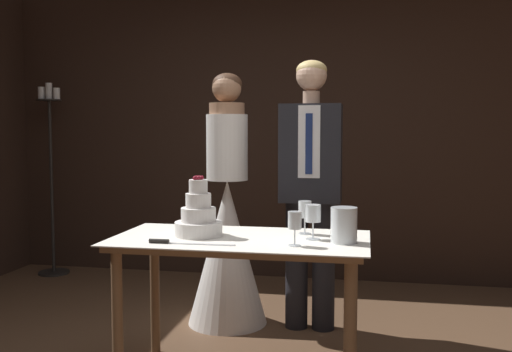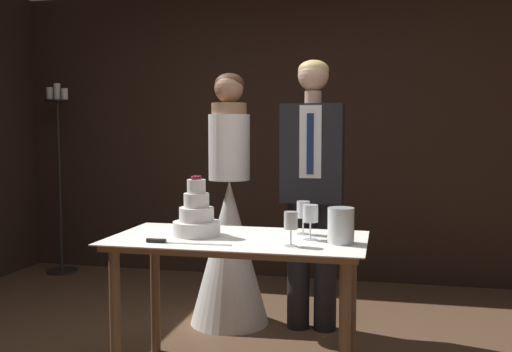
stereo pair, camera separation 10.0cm
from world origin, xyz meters
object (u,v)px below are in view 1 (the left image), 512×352
object	(u,v)px
tiered_cake	(198,217)
cake_knife	(175,242)
wine_glass_near	(313,215)
candle_stand	(51,179)
cake_table	(240,256)
bride	(227,233)
wine_glass_middle	(295,221)
hurricane_candle	(344,226)
wine_glass_far	(305,211)
groom	(311,181)

from	to	relation	value
tiered_cake	cake_knife	xyz separation A→B (m)	(-0.05, -0.23, -0.09)
wine_glass_near	candle_stand	xyz separation A→B (m)	(-2.57, 1.86, -0.01)
cake_table	bride	world-z (taller)	bride
tiered_cake	cake_table	bearing A→B (deg)	-1.73
cake_knife	wine_glass_near	world-z (taller)	wine_glass_near
tiered_cake	wine_glass_middle	size ratio (longest dim) A/B	1.91
tiered_cake	hurricane_candle	world-z (taller)	tiered_cake
cake_table	wine_glass_middle	bearing A→B (deg)	-28.16
wine_glass_middle	candle_stand	size ratio (longest dim) A/B	0.10
wine_glass_near	tiered_cake	bearing A→B (deg)	-179.03
cake_table	hurricane_candle	world-z (taller)	hurricane_candle
wine_glass_far	hurricane_candle	xyz separation A→B (m)	(0.22, -0.21, -0.04)
tiered_cake	wine_glass_far	size ratio (longest dim) A/B	1.78
wine_glass_far	bride	world-z (taller)	bride
wine_glass_near	groom	size ratio (longest dim) A/B	0.10
wine_glass_middle	wine_glass_far	size ratio (longest dim) A/B	0.93
tiered_cake	wine_glass_far	xyz separation A→B (m)	(0.55, 0.16, 0.03)
cake_knife	wine_glass_far	distance (m)	0.72
cake_table	hurricane_candle	distance (m)	0.57
cake_table	cake_knife	size ratio (longest dim) A/B	3.07
wine_glass_middle	groom	world-z (taller)	groom
cake_knife	candle_stand	size ratio (longest dim) A/B	0.25
cake_table	wine_glass_middle	distance (m)	0.41
wine_glass_far	hurricane_candle	world-z (taller)	wine_glass_far
tiered_cake	groom	world-z (taller)	groom
bride	hurricane_candle	bearing A→B (deg)	-47.70
wine_glass_near	cake_knife	bearing A→B (deg)	-160.07
wine_glass_near	bride	world-z (taller)	bride
cake_table	wine_glass_near	bearing A→B (deg)	2.60
cake_knife	groom	world-z (taller)	groom
cake_table	tiered_cake	bearing A→B (deg)	178.27
wine_glass_middle	hurricane_candle	bearing A→B (deg)	28.32
tiered_cake	wine_glass_far	world-z (taller)	tiered_cake
tiered_cake	wine_glass_near	xyz separation A→B (m)	(0.61, 0.01, 0.03)
hurricane_candle	wine_glass_near	bearing A→B (deg)	160.18
groom	wine_glass_near	bearing A→B (deg)	-83.57
hurricane_candle	bride	world-z (taller)	bride
cake_knife	candle_stand	distance (m)	2.84
cake_knife	wine_glass_near	xyz separation A→B (m)	(0.66, 0.24, 0.12)
cake_table	groom	bearing A→B (deg)	71.79
wine_glass_near	groom	distance (m)	0.85
cake_table	groom	world-z (taller)	groom
wine_glass_far	hurricane_candle	distance (m)	0.30
bride	wine_glass_far	bearing A→B (deg)	-49.00
tiered_cake	candle_stand	world-z (taller)	candle_stand
wine_glass_near	wine_glass_far	size ratio (longest dim) A/B	1.00
tiered_cake	hurricane_candle	bearing A→B (deg)	-3.51
wine_glass_middle	bride	world-z (taller)	bride
cake_table	hurricane_candle	bearing A→B (deg)	-4.27
wine_glass_near	wine_glass_far	bearing A→B (deg)	111.10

